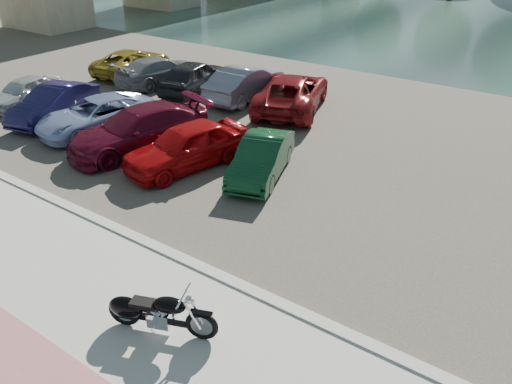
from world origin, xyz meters
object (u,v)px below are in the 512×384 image
Objects in this scene: car_0 at (24,92)px; car_2 at (97,115)px; car_1 at (54,103)px; motorcycle at (152,312)px.

car_0 is 5.04m from car_2.
car_1 is (2.61, -0.35, 0.08)m from car_0.
car_1 is 2.43m from car_2.
motorcycle is 15.95m from car_0.
car_0 is at bearing 134.13° from motorcycle.
car_2 is at bearing -8.24° from car_1.
car_0 is at bearing 160.24° from car_1.
car_0 is 2.63m from car_1.
motorcycle is 0.62× the size of car_0.
car_2 is (5.03, -0.18, 0.04)m from car_0.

